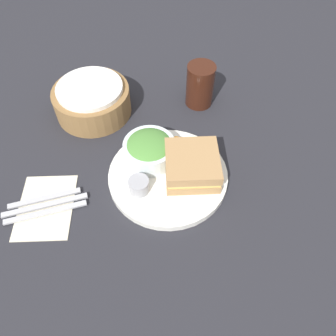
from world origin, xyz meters
The scene contains 12 objects.
ground_plane centered at (0.00, 0.00, 0.00)m, with size 4.00×4.00×0.00m, color #232328.
plate centered at (0.00, 0.00, 0.01)m, with size 0.27×0.27×0.02m, color white.
sandwich centered at (0.05, 0.00, 0.04)m, with size 0.12×0.12×0.05m.
salad_bowl centered at (-0.04, 0.05, 0.05)m, with size 0.12×0.12×0.06m.
dressing_cup centered at (-0.06, -0.04, 0.03)m, with size 0.04×0.04×0.03m, color #99999E.
orange_wedge centered at (0.02, 0.07, 0.04)m, with size 0.04×0.04×0.04m, color orange.
drink_glass centered at (0.09, 0.25, 0.06)m, with size 0.07×0.07×0.12m, color #38190F.
bread_basket centered at (-0.19, 0.23, 0.04)m, with size 0.20×0.20×0.08m.
napkin centered at (-0.27, -0.07, 0.00)m, with size 0.12×0.16×0.00m, color beige.
fork centered at (-0.26, -0.08, 0.01)m, with size 0.17×0.01×0.01m, color #B2B2B7.
knife centered at (-0.27, -0.07, 0.01)m, with size 0.18×0.01×0.01m, color #B2B2B7.
spoon centered at (-0.27, -0.05, 0.01)m, with size 0.15×0.01×0.01m, color #B2B2B7.
Camera 1 is at (-0.02, -0.43, 0.61)m, focal length 35.00 mm.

